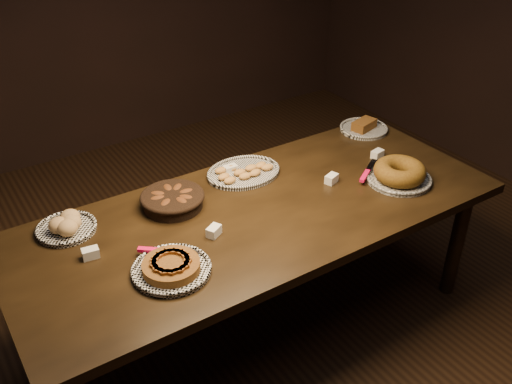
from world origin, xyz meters
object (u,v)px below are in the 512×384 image
madeleine_platter (243,172)px  bundt_cake_plate (399,174)px  buffet_table (259,222)px  apple_tart_plate (171,267)px

madeleine_platter → bundt_cake_plate: size_ratio=1.02×
buffet_table → apple_tart_plate: (-0.56, -0.19, 0.10)m
apple_tart_plate → madeleine_platter: (0.67, 0.51, -0.01)m
apple_tart_plate → bundt_cake_plate: size_ratio=0.91×
buffet_table → madeleine_platter: 0.36m
bundt_cake_plate → buffet_table: bearing=166.9°
buffet_table → bundt_cake_plate: 0.79m
apple_tart_plate → bundt_cake_plate: bearing=1.9°
buffet_table → bundt_cake_plate: bearing=-12.8°
apple_tart_plate → madeleine_platter: apple_tart_plate is taller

